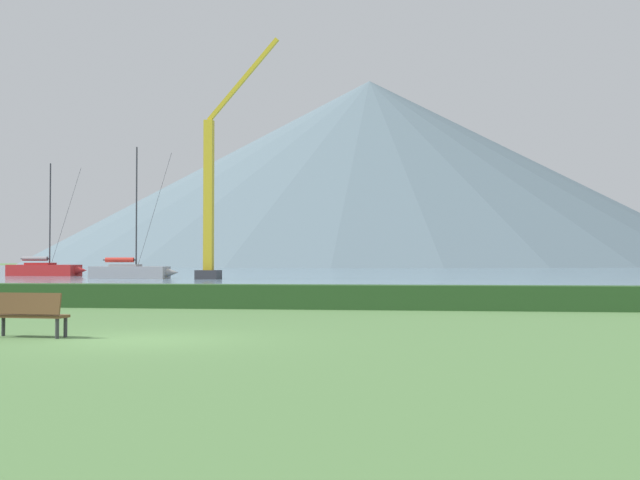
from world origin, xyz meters
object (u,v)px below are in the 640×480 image
Objects in this scene: park_bench_near_path at (28,312)px; dock_crane at (212,204)px; sailboat_slip_2 at (131,271)px; sailboat_slip_5 at (45,269)px.

dock_crane is at bearing 105.68° from park_bench_near_path.
sailboat_slip_2 is 18.13m from sailboat_slip_5.
sailboat_slip_5 is 7.41× the size of park_bench_near_path.
park_bench_near_path is at bearing -60.06° from sailboat_slip_5.
park_bench_near_path is 0.08× the size of dock_crane.
sailboat_slip_5 is at bearing 140.28° from sailboat_slip_2.
park_bench_near_path is (18.64, -54.54, -0.17)m from sailboat_slip_2.
sailboat_slip_5 reaches higher than park_bench_near_path.
sailboat_slip_2 is 7.35× the size of park_bench_near_path.
sailboat_slip_2 is at bearing -35.30° from sailboat_slip_5.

